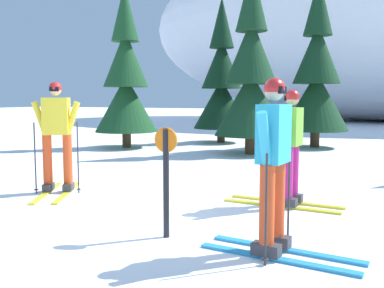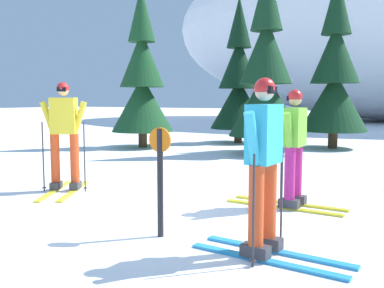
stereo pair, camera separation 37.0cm
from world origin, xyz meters
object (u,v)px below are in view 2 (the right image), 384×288
at_px(skier_cyan_jacket, 264,165).
at_px(pine_tree_center_left, 239,82).
at_px(skier_lime_jacket, 293,147).
at_px(pine_tree_center_right, 335,76).
at_px(pine_tree_center, 266,76).
at_px(trail_marker_post, 160,174).
at_px(skier_yellow_jacket, 64,134).
at_px(pine_tree_far_left, 142,80).

distance_m(skier_cyan_jacket, pine_tree_center_left, 11.52).
distance_m(skier_lime_jacket, pine_tree_center_right, 8.37).
bearing_deg(pine_tree_center, trail_marker_post, -79.09).
bearing_deg(skier_cyan_jacket, skier_lime_jacket, 98.28).
height_order(pine_tree_center_left, trail_marker_post, pine_tree_center_left).
bearing_deg(skier_lime_jacket, pine_tree_center_right, 97.31).
bearing_deg(skier_lime_jacket, pine_tree_center_left, 117.60).
bearing_deg(pine_tree_center_left, skier_yellow_jacket, -85.91).
relative_size(skier_cyan_jacket, trail_marker_post, 1.42).
bearing_deg(pine_tree_center_right, skier_lime_jacket, -82.69).
height_order(skier_lime_jacket, skier_cyan_jacket, skier_cyan_jacket).
bearing_deg(pine_tree_center_right, trail_marker_post, -89.32).
xyz_separation_m(pine_tree_center, pine_tree_center_right, (1.36, 2.57, 0.08)).
xyz_separation_m(pine_tree_center_left, pine_tree_center_right, (3.32, -0.17, 0.13)).
height_order(pine_tree_far_left, pine_tree_center_right, pine_tree_center_right).
distance_m(skier_lime_jacket, pine_tree_center, 6.25).
relative_size(skier_cyan_jacket, pine_tree_center, 0.34).
relative_size(skier_cyan_jacket, pine_tree_far_left, 0.35).
bearing_deg(pine_tree_far_left, skier_yellow_jacket, -65.99).
distance_m(skier_yellow_jacket, pine_tree_far_left, 6.92).
distance_m(pine_tree_far_left, trail_marker_post, 9.51).
relative_size(pine_tree_far_left, pine_tree_center_left, 1.01).
relative_size(pine_tree_far_left, trail_marker_post, 4.11).
bearing_deg(skier_lime_jacket, skier_cyan_jacket, -81.72).
bearing_deg(pine_tree_center_right, skier_yellow_jacket, -106.67).
relative_size(skier_lime_jacket, pine_tree_center, 0.33).
distance_m(skier_yellow_jacket, trail_marker_post, 3.11).
bearing_deg(skier_lime_jacket, skier_yellow_jacket, -168.94).
bearing_deg(pine_tree_far_left, skier_cyan_jacket, -48.18).
height_order(pine_tree_center, pine_tree_center_right, pine_tree_center_right).
distance_m(skier_yellow_jacket, pine_tree_center, 6.59).
height_order(skier_yellow_jacket, skier_cyan_jacket, skier_yellow_jacket).
relative_size(skier_lime_jacket, skier_cyan_jacket, 0.99).
distance_m(skier_lime_jacket, pine_tree_center_left, 9.52).
bearing_deg(pine_tree_center, skier_cyan_jacket, -70.61).
bearing_deg(pine_tree_center_left, trail_marker_post, -71.73).
relative_size(skier_lime_jacket, trail_marker_post, 1.40).
xyz_separation_m(pine_tree_far_left, pine_tree_center, (4.09, 0.11, 0.05)).
distance_m(skier_lime_jacket, skier_cyan_jacket, 2.12).
relative_size(pine_tree_center, pine_tree_center_right, 0.97).
relative_size(pine_tree_center, trail_marker_post, 4.20).
bearing_deg(pine_tree_center, pine_tree_far_left, -178.43).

